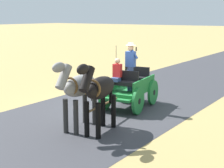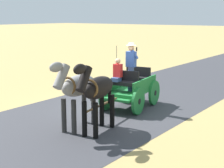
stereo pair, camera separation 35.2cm
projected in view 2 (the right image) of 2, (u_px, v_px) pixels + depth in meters
The scene contains 6 objects.
ground_plane at pixel (112, 108), 12.95m from camera, with size 200.00×200.00×0.00m, color tan.
road_surface at pixel (112, 108), 12.95m from camera, with size 5.86×160.00×0.01m, color #38383D.
horse_drawn_carriage at pixel (130, 87), 12.83m from camera, with size 1.75×4.51×2.50m.
horse_near_side at pixel (97, 90), 9.95m from camera, with size 0.85×2.15×2.21m.
horse_off_side at pixel (77, 87), 10.28m from camera, with size 0.77×2.15×2.21m.
traffic_cone at pixel (101, 82), 16.57m from camera, with size 0.32×0.32×0.50m, color orange.
Camera 2 is at (-7.50, 10.01, 3.47)m, focal length 54.53 mm.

